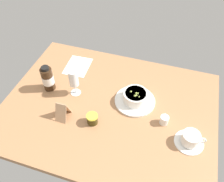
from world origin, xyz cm
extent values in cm
cube|color=#A8754C|center=(0.00, 0.00, -1.50)|extent=(110.00, 84.00, 3.00)
cylinder|color=white|center=(-12.21, -7.03, 0.60)|extent=(21.51, 21.51, 1.20)
cylinder|color=white|center=(-12.21, -7.03, 4.02)|extent=(12.73, 12.73, 5.64)
cylinder|color=beige|center=(-12.21, -7.03, 6.04)|extent=(10.94, 10.94, 1.60)
sphere|color=#91A145|center=(-12.55, -6.78, 6.94)|extent=(1.18, 1.18, 1.18)
sphere|color=#91A145|center=(-9.67, -7.05, 6.94)|extent=(1.11, 1.11, 1.11)
sphere|color=#91A145|center=(-12.31, -4.89, 6.94)|extent=(1.21, 1.21, 1.21)
sphere|color=#91A145|center=(-14.49, -4.88, 6.94)|extent=(0.85, 0.85, 0.85)
sphere|color=#91A145|center=(-12.96, -5.47, 6.94)|extent=(1.17, 1.17, 1.17)
sphere|color=#91A145|center=(-13.41, -7.03, 6.94)|extent=(0.98, 0.98, 0.98)
cube|color=white|center=(28.24, -24.18, 0.15)|extent=(14.91, 18.64, 0.30)
cube|color=silver|center=(27.04, -25.18, 0.55)|extent=(1.94, 14.04, 0.50)
cube|color=silver|center=(27.04, -17.38, 0.55)|extent=(2.39, 3.71, 0.40)
cube|color=silver|center=(29.84, -25.18, 0.55)|extent=(1.69, 13.03, 0.50)
ellipsoid|color=silver|center=(29.84, -18.18, 0.60)|extent=(2.40, 4.00, 0.60)
cylinder|color=white|center=(-42.00, 9.42, 0.45)|extent=(13.59, 13.59, 0.90)
cylinder|color=white|center=(-42.00, 9.42, 3.66)|extent=(8.18, 8.18, 5.51)
cylinder|color=#352012|center=(-42.00, 9.42, 5.91)|extent=(6.95, 6.95, 1.00)
torus|color=white|center=(-47.08, 9.13, 3.93)|extent=(3.64, 1.00, 3.60)
cylinder|color=white|center=(-29.08, 2.04, 2.36)|extent=(4.21, 4.21, 4.72)
cone|color=white|center=(-29.08, 0.14, 4.15)|extent=(1.48, 2.10, 2.25)
cylinder|color=white|center=(20.41, -3.41, 0.20)|extent=(5.64, 5.64, 0.40)
cylinder|color=white|center=(20.41, -3.41, 3.44)|extent=(0.80, 0.80, 6.08)
cylinder|color=white|center=(20.41, -3.41, 11.22)|extent=(5.01, 5.01, 9.48)
cylinder|color=beige|center=(20.41, -3.41, 9.80)|extent=(4.11, 4.11, 5.69)
cylinder|color=#382D0D|center=(4.43, 12.36, 2.27)|extent=(5.34, 5.34, 4.54)
cylinder|color=yellow|center=(4.43, 12.36, 4.94)|extent=(5.60, 5.60, 0.80)
cylinder|color=#382314|center=(35.59, -2.36, 6.91)|extent=(6.22, 6.22, 13.81)
cylinder|color=silver|center=(35.59, -2.36, 6.63)|extent=(6.34, 6.34, 5.25)
cylinder|color=black|center=(35.59, -2.36, 14.65)|extent=(4.04, 4.04, 1.68)
cube|color=tan|center=(19.52, 15.37, 4.85)|extent=(5.61, 4.17, 9.85)
cube|color=tan|center=(19.52, 11.58, 4.85)|extent=(5.61, 4.17, 9.85)
camera|label=1|loc=(-25.47, 74.08, 95.72)|focal=37.69mm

